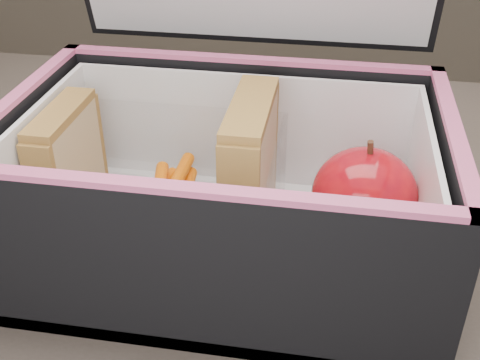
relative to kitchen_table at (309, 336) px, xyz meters
The scene contains 8 objects.
kitchen_table is the anchor object (origin of this frame).
lunch_bag 0.18m from the kitchen_table, behind, with size 0.33×0.28×0.33m.
plastic_tub 0.19m from the kitchen_table, behind, with size 0.19×0.14×0.08m, color white, non-canonical shape.
sandwich_left 0.26m from the kitchen_table, behind, with size 0.02×0.09×0.10m.
sandwich_right 0.17m from the kitchen_table, behind, with size 0.03×0.10×0.11m.
carrot_sticks 0.18m from the kitchen_table, behind, with size 0.05×0.13×0.03m.
paper_napkin 0.11m from the kitchen_table, 14.82° to the left, with size 0.08×0.08×0.01m, color white.
red_apple 0.15m from the kitchen_table, 10.59° to the left, with size 0.11×0.11×0.09m.
Camera 1 is at (0.00, -0.39, 1.06)m, focal length 45.00 mm.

